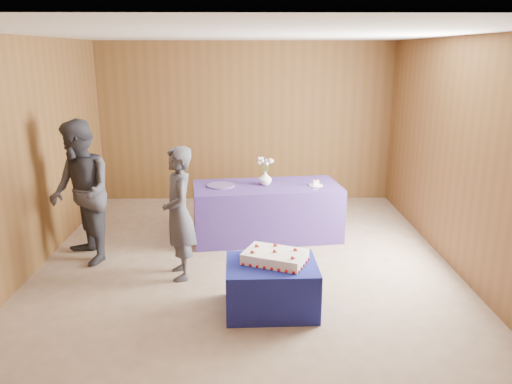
{
  "coord_description": "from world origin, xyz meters",
  "views": [
    {
      "loc": [
        0.05,
        -5.53,
        2.52
      ],
      "look_at": [
        0.13,
        0.1,
        0.93
      ],
      "focal_mm": 35.0,
      "sensor_mm": 36.0,
      "label": 1
    }
  ],
  "objects_px": {
    "cake_table": "(271,287)",
    "guest_left": "(179,214)",
    "sheet_cake": "(275,257)",
    "guest_right": "(81,193)",
    "vase": "(265,178)",
    "serving_table": "(267,211)"
  },
  "relations": [
    {
      "from": "sheet_cake",
      "to": "vase",
      "type": "distance_m",
      "value": 2.08
    },
    {
      "from": "serving_table",
      "to": "guest_left",
      "type": "relative_size",
      "value": 1.31
    },
    {
      "from": "vase",
      "to": "guest_left",
      "type": "distance_m",
      "value": 1.65
    },
    {
      "from": "vase",
      "to": "guest_left",
      "type": "xyz_separation_m",
      "value": [
        -1.02,
        -1.3,
        -0.08
      ]
    },
    {
      "from": "serving_table",
      "to": "sheet_cake",
      "type": "relative_size",
      "value": 2.74
    },
    {
      "from": "guest_left",
      "to": "serving_table",
      "type": "bearing_deg",
      "value": 125.39
    },
    {
      "from": "vase",
      "to": "guest_left",
      "type": "bearing_deg",
      "value": -127.97
    },
    {
      "from": "cake_table",
      "to": "sheet_cake",
      "type": "height_order",
      "value": "sheet_cake"
    },
    {
      "from": "guest_right",
      "to": "sheet_cake",
      "type": "bearing_deg",
      "value": 26.5
    },
    {
      "from": "vase",
      "to": "guest_right",
      "type": "height_order",
      "value": "guest_right"
    },
    {
      "from": "cake_table",
      "to": "vase",
      "type": "xyz_separation_m",
      "value": [
        0.0,
        2.1,
        0.59
      ]
    },
    {
      "from": "cake_table",
      "to": "guest_left",
      "type": "relative_size",
      "value": 0.59
    },
    {
      "from": "cake_table",
      "to": "guest_left",
      "type": "bearing_deg",
      "value": 140.19
    },
    {
      "from": "cake_table",
      "to": "guest_right",
      "type": "height_order",
      "value": "guest_right"
    },
    {
      "from": "guest_left",
      "to": "sheet_cake",
      "type": "bearing_deg",
      "value": 38.71
    },
    {
      "from": "cake_table",
      "to": "guest_right",
      "type": "xyz_separation_m",
      "value": [
        -2.25,
        1.26,
        0.63
      ]
    },
    {
      "from": "cake_table",
      "to": "sheet_cake",
      "type": "relative_size",
      "value": 1.23
    },
    {
      "from": "serving_table",
      "to": "guest_left",
      "type": "height_order",
      "value": "guest_left"
    },
    {
      "from": "sheet_cake",
      "to": "guest_right",
      "type": "relative_size",
      "value": 0.41
    },
    {
      "from": "cake_table",
      "to": "serving_table",
      "type": "relative_size",
      "value": 0.45
    },
    {
      "from": "sheet_cake",
      "to": "guest_left",
      "type": "height_order",
      "value": "guest_left"
    },
    {
      "from": "sheet_cake",
      "to": "guest_right",
      "type": "bearing_deg",
      "value": 174.75
    }
  ]
}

